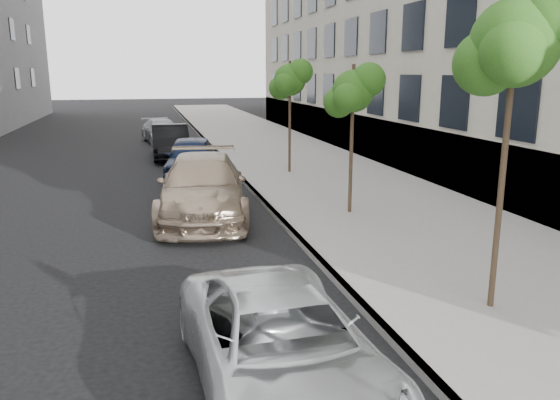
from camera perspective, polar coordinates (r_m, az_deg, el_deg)
name	(u,v)px	position (r m, az deg, el deg)	size (l,w,h in m)	color
ground	(341,388)	(7.43, 6.35, -18.95)	(160.00, 160.00, 0.00)	black
sidewalk	(265,143)	(30.83, -1.61, 6.00)	(6.40, 72.00, 0.14)	gray
curb	(209,144)	(30.32, -7.41, 5.78)	(0.15, 72.00, 0.14)	#9E9B93
tree_near	(517,43)	(9.20, 23.48, 14.81)	(1.69, 1.49, 5.07)	#38281C
tree_mid	(354,91)	(14.93, 7.74, 11.19)	(1.52, 1.32, 4.06)	#38281C
tree_far	(291,80)	(21.10, 1.11, 12.43)	(1.58, 1.38, 4.30)	#38281C
minivan	(282,346)	(6.99, 0.17, -14.97)	(2.14, 4.64, 1.29)	silver
suv	(203,187)	(15.26, -8.10, 1.36)	(2.35, 5.79, 1.68)	tan
sedan_blue	(191,158)	(20.98, -9.25, 4.39)	(1.85, 4.60, 1.57)	#0F1832
sedan_black	(170,142)	(26.14, -11.38, 6.00)	(1.64, 4.70, 1.55)	black
sedan_rear	(162,131)	(32.09, -12.24, 7.05)	(1.85, 4.54, 1.32)	#93959A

